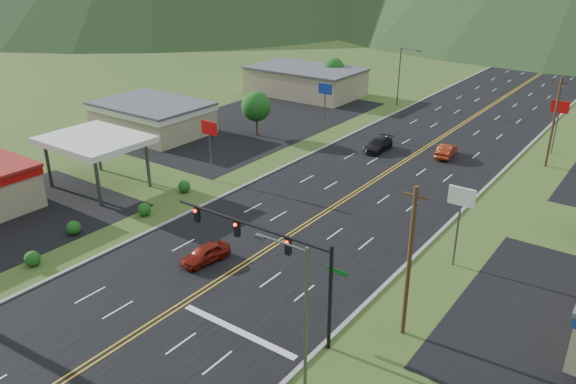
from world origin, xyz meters
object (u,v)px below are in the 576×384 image
Objects in this scene: car_dark_mid at (378,145)px; car_red_far at (446,151)px; streetlight_east at (301,312)px; traffic_signal at (275,252)px; gas_canopy at (95,141)px; car_red_near at (205,254)px; streetlight_west at (401,73)px.

car_dark_mid is 1.10× the size of car_red_far.
streetlight_east is 41.94m from car_dark_mid.
traffic_signal is 1.46× the size of streetlight_east.
car_dark_mid is 7.96m from car_red_far.
gas_canopy is 2.45× the size of car_red_near.
streetlight_east is at bearing -69.14° from streetlight_west.
car_red_near is at bearing -87.99° from car_dark_mid.
traffic_signal is 29.59m from gas_canopy.
car_red_near is 34.81m from car_red_far.
car_red_far is at bearing 89.70° from car_red_near.
gas_canopy is 2.22× the size of car_red_far.
traffic_signal is 3.21× the size of car_red_near.
car_red_near is (19.34, -4.86, -4.18)m from gas_canopy.
car_red_near is (-13.84, 7.14, -4.49)m from streetlight_east.
traffic_signal is at bearing -15.70° from gas_canopy.
streetlight_west is 22.95m from car_dark_mid.
car_red_far reaches higher than car_dark_mid.
gas_canopy reaches higher than car_dark_mid.
car_dark_mid is at bearing -70.65° from streetlight_west.
gas_canopy is at bearing 175.39° from car_red_near.
traffic_signal is at bearing 139.61° from streetlight_east.
car_red_far is at bearing 49.35° from gas_canopy.
streetlight_west reaches higher than traffic_signal.
car_dark_mid is at bearing 13.11° from car_red_far.
streetlight_west is (-18.16, 56.00, -0.15)m from traffic_signal.
car_dark_mid is (-10.70, 34.76, -4.61)m from traffic_signal.
traffic_signal reaches higher than car_dark_mid.
gas_canopy is 20.38m from car_red_near.
streetlight_west is 53.82m from car_red_near.
streetlight_east is 35.28m from gas_canopy.
streetlight_west is 1.81× the size of car_dark_mid.
streetlight_west is 0.90× the size of gas_canopy.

